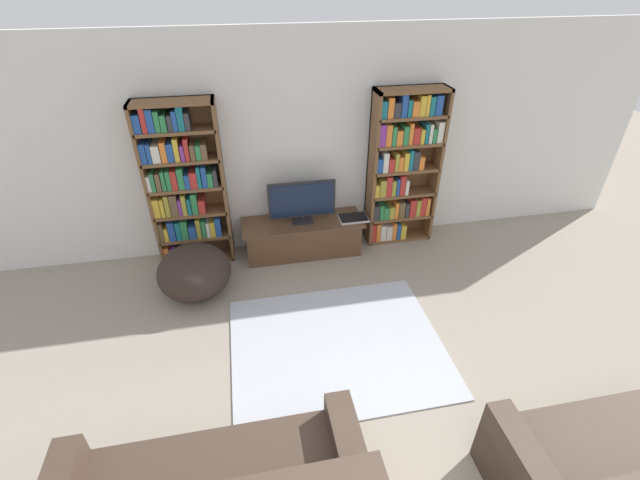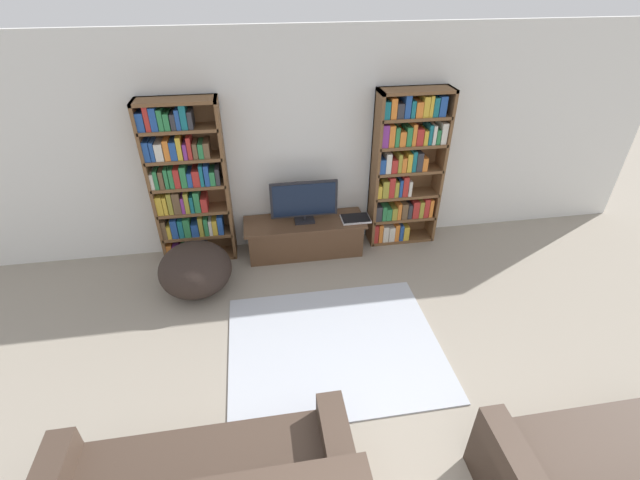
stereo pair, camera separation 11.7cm
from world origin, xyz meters
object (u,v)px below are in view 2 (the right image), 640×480
(bookshelf_left, at_px, (187,185))
(tv_stand, at_px, (305,236))
(television, at_px, (304,201))
(laptop, at_px, (356,219))
(bookshelf_right, at_px, (404,169))
(beanbag_ottoman, at_px, (195,269))

(bookshelf_left, bearing_deg, tv_stand, -5.43)
(bookshelf_left, height_order, television, bookshelf_left)
(tv_stand, height_order, laptop, laptop)
(television, bearing_deg, tv_stand, 90.00)
(tv_stand, bearing_deg, bookshelf_right, 5.73)
(bookshelf_left, relative_size, laptop, 5.55)
(television, relative_size, laptop, 2.29)
(bookshelf_left, relative_size, beanbag_ottoman, 2.47)
(tv_stand, relative_size, beanbag_ottoman, 1.88)
(bookshelf_right, height_order, beanbag_ottoman, bookshelf_right)
(laptop, xyz_separation_m, beanbag_ottoman, (-1.91, -0.50, -0.18))
(bookshelf_left, xyz_separation_m, television, (1.33, -0.13, -0.25))
(bookshelf_left, height_order, beanbag_ottoman, bookshelf_left)
(bookshelf_right, bearing_deg, tv_stand, -174.27)
(tv_stand, relative_size, laptop, 4.22)
(laptop, bearing_deg, bookshelf_left, 174.50)
(bookshelf_right, xyz_separation_m, television, (-1.26, -0.13, -0.27))
(television, height_order, laptop, television)
(bookshelf_right, bearing_deg, laptop, -163.38)
(bookshelf_left, relative_size, tv_stand, 1.32)
(bookshelf_right, bearing_deg, beanbag_ottoman, -164.76)
(beanbag_ottoman, bearing_deg, bookshelf_right, 15.24)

